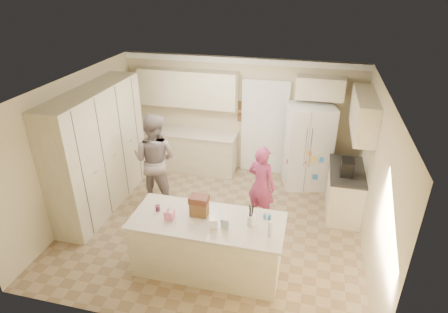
% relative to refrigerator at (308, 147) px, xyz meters
% --- Properties ---
extents(floor, '(5.20, 4.60, 0.02)m').
position_rel_refrigerator_xyz_m(floor, '(-1.54, -1.89, -0.91)').
color(floor, '#978261').
rests_on(floor, ground).
extents(ceiling, '(5.20, 4.60, 0.02)m').
position_rel_refrigerator_xyz_m(ceiling, '(-1.54, -1.89, 1.71)').
color(ceiling, white).
rests_on(ceiling, wall_back).
extents(wall_back, '(5.20, 0.02, 2.60)m').
position_rel_refrigerator_xyz_m(wall_back, '(-1.54, 0.42, 0.40)').
color(wall_back, beige).
rests_on(wall_back, ground).
extents(wall_front, '(5.20, 0.02, 2.60)m').
position_rel_refrigerator_xyz_m(wall_front, '(-1.54, -4.20, 0.40)').
color(wall_front, beige).
rests_on(wall_front, ground).
extents(wall_left, '(0.02, 4.60, 2.60)m').
position_rel_refrigerator_xyz_m(wall_left, '(-4.15, -1.89, 0.40)').
color(wall_left, beige).
rests_on(wall_left, ground).
extents(wall_right, '(0.02, 4.60, 2.60)m').
position_rel_refrigerator_xyz_m(wall_right, '(1.07, -1.89, 0.40)').
color(wall_right, beige).
rests_on(wall_right, ground).
extents(crown_back, '(5.20, 0.08, 0.12)m').
position_rel_refrigerator_xyz_m(crown_back, '(-1.54, 0.37, 1.63)').
color(crown_back, white).
rests_on(crown_back, wall_back).
extents(pantry_bank, '(0.60, 2.60, 2.35)m').
position_rel_refrigerator_xyz_m(pantry_bank, '(-3.84, -1.69, 0.28)').
color(pantry_bank, beige).
rests_on(pantry_bank, floor).
extents(back_base_cab, '(2.20, 0.60, 0.88)m').
position_rel_refrigerator_xyz_m(back_base_cab, '(-2.69, 0.11, -0.46)').
color(back_base_cab, beige).
rests_on(back_base_cab, floor).
extents(back_countertop, '(2.24, 0.63, 0.04)m').
position_rel_refrigerator_xyz_m(back_countertop, '(-2.69, 0.10, 0.00)').
color(back_countertop, '#EFE0C8').
rests_on(back_countertop, back_base_cab).
extents(back_upper_cab, '(2.20, 0.35, 0.80)m').
position_rel_refrigerator_xyz_m(back_upper_cab, '(-2.69, 0.24, 1.00)').
color(back_upper_cab, beige).
rests_on(back_upper_cab, wall_back).
extents(doorway_opening, '(0.90, 0.06, 2.10)m').
position_rel_refrigerator_xyz_m(doorway_opening, '(-0.99, 0.39, 0.15)').
color(doorway_opening, black).
rests_on(doorway_opening, floor).
extents(doorway_casing, '(1.02, 0.03, 2.22)m').
position_rel_refrigerator_xyz_m(doorway_casing, '(-0.99, 0.36, 0.15)').
color(doorway_casing, white).
rests_on(doorway_casing, floor).
extents(wall_frame_upper, '(0.15, 0.02, 0.20)m').
position_rel_refrigerator_xyz_m(wall_frame_upper, '(-1.52, 0.38, 0.65)').
color(wall_frame_upper, brown).
rests_on(wall_frame_upper, wall_back).
extents(wall_frame_lower, '(0.15, 0.02, 0.20)m').
position_rel_refrigerator_xyz_m(wall_frame_lower, '(-1.52, 0.38, 0.38)').
color(wall_frame_lower, brown).
rests_on(wall_frame_lower, wall_back).
extents(refrigerator, '(1.04, 0.89, 1.80)m').
position_rel_refrigerator_xyz_m(refrigerator, '(0.00, 0.00, 0.00)').
color(refrigerator, white).
rests_on(refrigerator, floor).
extents(fridge_seam, '(0.02, 0.02, 1.78)m').
position_rel_refrigerator_xyz_m(fridge_seam, '(0.00, -0.35, 0.00)').
color(fridge_seam, gray).
rests_on(fridge_seam, refrigerator).
extents(fridge_dispenser, '(0.22, 0.03, 0.35)m').
position_rel_refrigerator_xyz_m(fridge_dispenser, '(-0.22, -0.37, 0.25)').
color(fridge_dispenser, black).
rests_on(fridge_dispenser, refrigerator).
extents(fridge_handle_l, '(0.02, 0.02, 0.85)m').
position_rel_refrigerator_xyz_m(fridge_handle_l, '(-0.05, -0.37, 0.15)').
color(fridge_handle_l, silver).
rests_on(fridge_handle_l, refrigerator).
extents(fridge_handle_r, '(0.02, 0.02, 0.85)m').
position_rel_refrigerator_xyz_m(fridge_handle_r, '(0.05, -0.37, 0.15)').
color(fridge_handle_r, silver).
rests_on(fridge_handle_r, refrigerator).
extents(over_fridge_cab, '(0.95, 0.35, 0.45)m').
position_rel_refrigerator_xyz_m(over_fridge_cab, '(0.11, 0.24, 1.20)').
color(over_fridge_cab, beige).
rests_on(over_fridge_cab, wall_back).
extents(right_base_cab, '(0.60, 1.20, 0.88)m').
position_rel_refrigerator_xyz_m(right_base_cab, '(0.76, -0.89, -0.46)').
color(right_base_cab, beige).
rests_on(right_base_cab, floor).
extents(right_countertop, '(0.63, 1.24, 0.04)m').
position_rel_refrigerator_xyz_m(right_countertop, '(0.75, -0.89, 0.00)').
color(right_countertop, '#2D2B28').
rests_on(right_countertop, right_base_cab).
extents(right_upper_cab, '(0.35, 1.50, 0.70)m').
position_rel_refrigerator_xyz_m(right_upper_cab, '(0.89, -0.69, 1.05)').
color(right_upper_cab, beige).
rests_on(right_upper_cab, wall_right).
extents(coffee_maker, '(0.22, 0.28, 0.30)m').
position_rel_refrigerator_xyz_m(coffee_maker, '(0.71, -1.09, 0.17)').
color(coffee_maker, black).
rests_on(coffee_maker, right_countertop).
extents(island_base, '(2.20, 0.90, 0.88)m').
position_rel_refrigerator_xyz_m(island_base, '(-1.34, -2.99, -0.46)').
color(island_base, beige).
rests_on(island_base, floor).
extents(island_top, '(2.28, 0.96, 0.05)m').
position_rel_refrigerator_xyz_m(island_top, '(-1.34, -2.99, 0.00)').
color(island_top, '#EFE0C8').
rests_on(island_top, island_base).
extents(utensil_crock, '(0.13, 0.13, 0.15)m').
position_rel_refrigerator_xyz_m(utensil_crock, '(-0.69, -2.94, 0.10)').
color(utensil_crock, white).
rests_on(utensil_crock, island_top).
extents(tissue_box, '(0.13, 0.13, 0.14)m').
position_rel_refrigerator_xyz_m(tissue_box, '(-1.89, -3.09, 0.10)').
color(tissue_box, pink).
rests_on(tissue_box, island_top).
extents(tissue_plume, '(0.08, 0.08, 0.08)m').
position_rel_refrigerator_xyz_m(tissue_plume, '(-1.89, -3.09, 0.20)').
color(tissue_plume, white).
rests_on(tissue_plume, tissue_box).
extents(dollhouse_body, '(0.26, 0.18, 0.22)m').
position_rel_refrigerator_xyz_m(dollhouse_body, '(-1.49, -2.89, 0.14)').
color(dollhouse_body, brown).
rests_on(dollhouse_body, island_top).
extents(dollhouse_roof, '(0.28, 0.20, 0.10)m').
position_rel_refrigerator_xyz_m(dollhouse_roof, '(-1.49, -2.89, 0.30)').
color(dollhouse_roof, '#592D1E').
rests_on(dollhouse_roof, dollhouse_body).
extents(jam_jar, '(0.07, 0.07, 0.09)m').
position_rel_refrigerator_xyz_m(jam_jar, '(-2.14, -2.94, 0.07)').
color(jam_jar, '#59263F').
rests_on(jam_jar, island_top).
extents(greeting_card_a, '(0.12, 0.06, 0.16)m').
position_rel_refrigerator_xyz_m(greeting_card_a, '(-1.19, -3.19, 0.11)').
color(greeting_card_a, white).
rests_on(greeting_card_a, island_top).
extents(greeting_card_b, '(0.12, 0.05, 0.16)m').
position_rel_refrigerator_xyz_m(greeting_card_b, '(-1.04, -3.14, 0.11)').
color(greeting_card_b, silver).
rests_on(greeting_card_b, island_top).
extents(water_bottle, '(0.07, 0.07, 0.24)m').
position_rel_refrigerator_xyz_m(water_bottle, '(-0.39, -3.14, 0.14)').
color(water_bottle, silver).
rests_on(water_bottle, island_top).
extents(shaker_salt, '(0.05, 0.05, 0.09)m').
position_rel_refrigerator_xyz_m(shaker_salt, '(-0.52, -2.77, 0.07)').
color(shaker_salt, teal).
rests_on(shaker_salt, island_top).
extents(shaker_pepper, '(0.05, 0.05, 0.09)m').
position_rel_refrigerator_xyz_m(shaker_pepper, '(-0.45, -2.77, 0.07)').
color(shaker_pepper, teal).
rests_on(shaker_pepper, island_top).
extents(teen_boy, '(0.95, 0.77, 1.86)m').
position_rel_refrigerator_xyz_m(teen_boy, '(-2.86, -1.36, 0.03)').
color(teen_boy, '#9B9593').
rests_on(teen_boy, floor).
extents(teen_girl, '(0.65, 0.55, 1.51)m').
position_rel_refrigerator_xyz_m(teen_girl, '(-0.75, -1.52, -0.15)').
color(teen_girl, '#B53F8F').
rests_on(teen_girl, floor).
extents(fridge_magnets, '(0.76, 0.02, 1.44)m').
position_rel_refrigerator_xyz_m(fridge_magnets, '(0.00, -0.36, 0.00)').
color(fridge_magnets, tan).
rests_on(fridge_magnets, refrigerator).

